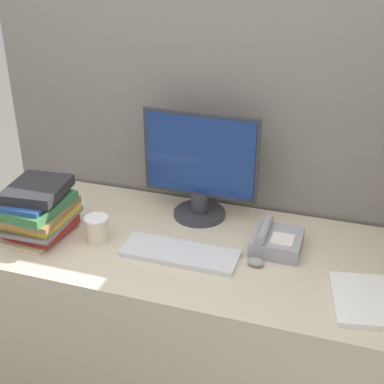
{
  "coord_description": "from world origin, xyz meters",
  "views": [
    {
      "loc": [
        0.53,
        -1.3,
        1.85
      ],
      "look_at": [
        -0.03,
        0.41,
        0.94
      ],
      "focal_mm": 50.0,
      "sensor_mm": 36.0,
      "label": 1
    }
  ],
  "objects_px": {
    "mouse": "(256,262)",
    "coffee_cup": "(97,229)",
    "keyboard": "(180,253)",
    "book_stack": "(38,210)",
    "desk_telephone": "(276,241)",
    "monitor": "(200,170)"
  },
  "relations": [
    {
      "from": "mouse",
      "to": "coffee_cup",
      "type": "distance_m",
      "value": 0.63
    },
    {
      "from": "keyboard",
      "to": "book_stack",
      "type": "bearing_deg",
      "value": -177.36
    },
    {
      "from": "keyboard",
      "to": "mouse",
      "type": "distance_m",
      "value": 0.29
    },
    {
      "from": "desk_telephone",
      "to": "coffee_cup",
      "type": "bearing_deg",
      "value": -167.35
    },
    {
      "from": "book_stack",
      "to": "desk_telephone",
      "type": "bearing_deg",
      "value": 11.31
    },
    {
      "from": "keyboard",
      "to": "book_stack",
      "type": "relative_size",
      "value": 1.42
    },
    {
      "from": "coffee_cup",
      "to": "monitor",
      "type": "bearing_deg",
      "value": 44.24
    },
    {
      "from": "desk_telephone",
      "to": "book_stack",
      "type": "bearing_deg",
      "value": -168.69
    },
    {
      "from": "mouse",
      "to": "coffee_cup",
      "type": "bearing_deg",
      "value": -178.23
    },
    {
      "from": "coffee_cup",
      "to": "book_stack",
      "type": "xyz_separation_m",
      "value": [
        -0.24,
        -0.03,
        0.06
      ]
    },
    {
      "from": "mouse",
      "to": "book_stack",
      "type": "bearing_deg",
      "value": -176.67
    },
    {
      "from": "monitor",
      "to": "coffee_cup",
      "type": "xyz_separation_m",
      "value": [
        -0.32,
        -0.31,
        -0.16
      ]
    },
    {
      "from": "keyboard",
      "to": "desk_telephone",
      "type": "bearing_deg",
      "value": 25.14
    },
    {
      "from": "monitor",
      "to": "book_stack",
      "type": "xyz_separation_m",
      "value": [
        -0.56,
        -0.35,
        -0.1
      ]
    },
    {
      "from": "monitor",
      "to": "desk_telephone",
      "type": "xyz_separation_m",
      "value": [
        0.35,
        -0.16,
        -0.17
      ]
    },
    {
      "from": "monitor",
      "to": "keyboard",
      "type": "distance_m",
      "value": 0.38
    },
    {
      "from": "mouse",
      "to": "book_stack",
      "type": "relative_size",
      "value": 0.21
    },
    {
      "from": "mouse",
      "to": "book_stack",
      "type": "distance_m",
      "value": 0.87
    },
    {
      "from": "mouse",
      "to": "keyboard",
      "type": "bearing_deg",
      "value": -175.25
    },
    {
      "from": "coffee_cup",
      "to": "mouse",
      "type": "bearing_deg",
      "value": 1.77
    },
    {
      "from": "coffee_cup",
      "to": "desk_telephone",
      "type": "bearing_deg",
      "value": 12.65
    },
    {
      "from": "coffee_cup",
      "to": "book_stack",
      "type": "bearing_deg",
      "value": -172.55
    }
  ]
}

